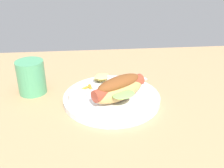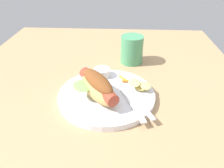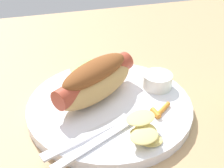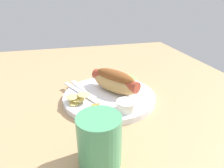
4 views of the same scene
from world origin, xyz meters
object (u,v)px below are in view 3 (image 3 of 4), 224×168
fork (103,138)px  knife (88,136)px  hot_dog (95,78)px  sauce_ramekin (158,81)px  carrot_garnish (160,111)px  chips_pile (144,131)px  plate (110,106)px

fork → knife: bearing=125.0°
hot_dog → sauce_ramekin: size_ratio=3.27×
carrot_garnish → chips_pile: bearing=46.0°
hot_dog → knife: (3.34, 9.36, -3.06)cm
hot_dog → chips_pile: 12.46cm
fork → carrot_garnish: 10.22cm
plate → knife: bearing=53.7°
chips_pile → carrot_garnish: (-4.33, -4.49, -0.82)cm
plate → fork: 8.52cm
plate → fork: (3.09, 7.88, 1.00)cm
plate → sauce_ramekin: sauce_ramekin is taller
knife → chips_pile: size_ratio=2.10×
fork → chips_pile: size_ratio=2.40×
knife → carrot_garnish: bearing=-10.4°
fork → carrot_garnish: size_ratio=4.31×
hot_dog → carrot_garnish: 11.31cm
sauce_ramekin → carrot_garnish: bearing=70.2°
fork → chips_pile: chips_pile is taller
chips_pile → carrot_garnish: chips_pile is taller
fork → sauce_ramekin: bearing=12.6°
chips_pile → plate: bearing=-76.0°
plate → hot_dog: bearing=-56.4°
plate → chips_pile: size_ratio=3.95×
chips_pile → carrot_garnish: 6.29cm
plate → knife: (5.02, 6.84, 0.98)cm
hot_dog → chips_pile: hot_dog is taller
sauce_ramekin → carrot_garnish: (2.38, 6.64, -0.83)cm
plate → chips_pile: chips_pile is taller
hot_dog → carrot_garnish: bearing=-75.0°
hot_dog → knife: bearing=-143.8°
knife → chips_pile: 7.71cm
hot_dog → carrot_garnish: hot_dog is taller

